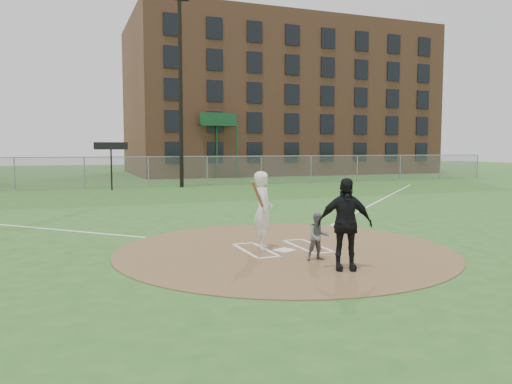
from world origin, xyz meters
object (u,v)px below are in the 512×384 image
object	(u,v)px
home_plate	(285,250)
umpire	(345,224)
batter_at_plate	(263,210)
catcher	(318,237)

from	to	relation	value
home_plate	umpire	size ratio (longest dim) A/B	0.22
batter_at_plate	umpire	bearing A→B (deg)	-72.65
home_plate	umpire	world-z (taller)	umpire
home_plate	catcher	xyz separation A→B (m)	(0.30, -1.20, 0.52)
catcher	umpire	size ratio (longest dim) A/B	0.56
umpire	batter_at_plate	distance (m)	2.71
umpire	catcher	bearing A→B (deg)	116.85
home_plate	batter_at_plate	size ratio (longest dim) A/B	0.22
umpire	batter_at_plate	world-z (taller)	batter_at_plate
umpire	home_plate	bearing A→B (deg)	121.41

